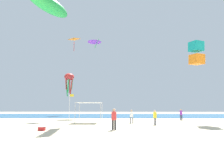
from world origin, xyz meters
name	(u,v)px	position (x,y,z in m)	size (l,w,h in m)	color
ground	(134,128)	(0.00, 0.00, -0.05)	(110.00, 110.00, 0.10)	beige
ocean_strip	(124,116)	(0.00, 25.09, 0.01)	(110.00, 20.77, 0.03)	#28608C
canopy_tent	(89,104)	(-5.32, 5.80, 2.45)	(3.21, 2.74, 2.59)	#B2B2B7
person_near_tent	(132,115)	(0.12, 4.89, 0.98)	(0.44, 0.40, 1.68)	slate
person_leftmost	(155,116)	(2.63, 2.87, 0.98)	(0.40, 0.40, 1.67)	slate
person_central	(181,114)	(8.15, 10.43, 1.00)	(0.41, 0.41, 1.71)	#33384C
person_rightmost	(114,117)	(-2.00, -1.89, 1.11)	(0.45, 0.45, 1.89)	black
banner_flag	(70,105)	(-8.42, 7.92, 2.30)	(0.61, 0.06, 3.84)	silver
cooler_box	(42,129)	(-8.21, -2.61, 0.18)	(0.57, 0.37, 0.35)	red
kite_delta_purple	(95,41)	(-6.52, 20.68, 16.38)	(4.04, 4.04, 2.32)	purple
kite_inflatable_green	(49,5)	(-12.79, 9.74, 18.63)	(6.62, 8.91, 3.47)	green
kite_box_teal	(196,53)	(9.01, 5.87, 9.22)	(1.95, 1.99, 3.18)	teal
kite_octopus_red	(69,78)	(-13.21, 25.92, 8.96)	(3.21, 3.21, 5.57)	red
kite_diamond_orange	(74,40)	(-9.33, 13.47, 14.00)	(2.26, 2.26, 2.40)	orange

